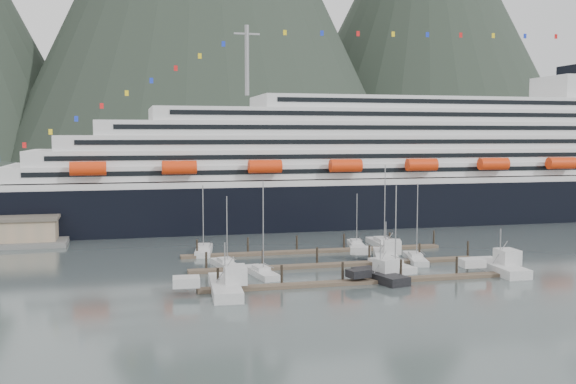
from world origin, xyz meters
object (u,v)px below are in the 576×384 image
(sailboat_d, at_px, (415,259))
(sailboat_g, at_px, (382,244))
(sailboat_a, at_px, (226,265))
(sailboat_c, at_px, (392,266))
(trawler_d, at_px, (499,266))
(sailboat_f, at_px, (356,245))
(trawler_e, at_px, (385,255))
(sailboat_b, at_px, (261,273))
(sailboat_e, at_px, (204,251))
(trawler_a, at_px, (224,286))
(cruise_ship, at_px, (407,172))
(trawler_b, at_px, (379,275))

(sailboat_d, relative_size, sailboat_g, 0.84)
(sailboat_a, relative_size, sailboat_g, 0.74)
(sailboat_c, distance_m, sailboat_g, 21.21)
(sailboat_d, bearing_deg, trawler_d, -128.98)
(sailboat_f, xyz_separation_m, trawler_e, (0.19, -13.93, 0.52))
(sailboat_d, height_order, trawler_e, sailboat_d)
(sailboat_b, height_order, sailboat_e, sailboat_b)
(sailboat_d, relative_size, trawler_e, 1.16)
(trawler_d, relative_size, trawler_e, 1.07)
(trawler_d, bearing_deg, trawler_a, 96.20)
(sailboat_d, height_order, sailboat_e, sailboat_d)
(cruise_ship, distance_m, sailboat_e, 65.80)
(cruise_ship, xyz_separation_m, sailboat_g, (-20.71, -35.87, -11.59))
(sailboat_f, xyz_separation_m, trawler_d, (13.50, -27.63, 0.54))
(sailboat_g, distance_m, trawler_e, 13.86)
(sailboat_d, height_order, sailboat_g, sailboat_g)
(sailboat_b, distance_m, sailboat_f, 31.23)
(sailboat_d, xyz_separation_m, trawler_a, (-34.54, -14.51, 0.53))
(cruise_ship, bearing_deg, sailboat_c, -115.89)
(sailboat_d, bearing_deg, sailboat_f, 29.57)
(sailboat_b, height_order, sailboat_d, sailboat_b)
(sailboat_a, height_order, sailboat_c, sailboat_c)
(sailboat_f, bearing_deg, sailboat_c, -173.06)
(sailboat_d, xyz_separation_m, sailboat_e, (-33.59, 16.27, 0.01))
(sailboat_e, xyz_separation_m, trawler_d, (42.36, -27.63, 0.51))
(sailboat_c, height_order, sailboat_f, sailboat_c)
(sailboat_f, xyz_separation_m, trawler_b, (-6.73, -28.91, 0.46))
(trawler_b, relative_size, trawler_d, 0.84)
(sailboat_c, xyz_separation_m, trawler_b, (-5.18, -7.80, 0.42))
(sailboat_b, distance_m, trawler_b, 17.72)
(trawler_a, bearing_deg, trawler_d, -81.69)
(sailboat_a, height_order, sailboat_e, sailboat_e)
(sailboat_c, distance_m, sailboat_f, 21.17)
(sailboat_e, bearing_deg, sailboat_d, -106.03)
(trawler_a, bearing_deg, sailboat_g, -45.20)
(sailboat_f, distance_m, trawler_d, 30.75)
(trawler_b, height_order, trawler_d, trawler_d)
(sailboat_f, xyz_separation_m, trawler_a, (-29.81, -30.77, 0.55))
(cruise_ship, xyz_separation_m, sailboat_a, (-52.69, -48.73, -11.63))
(sailboat_a, height_order, sailboat_b, sailboat_b)
(cruise_ship, height_order, sailboat_c, cruise_ship)
(sailboat_e, bearing_deg, sailboat_a, -162.58)
(sailboat_b, bearing_deg, sailboat_c, -97.87)
(sailboat_a, xyz_separation_m, trawler_a, (-2.79, -16.99, 0.53))
(sailboat_c, height_order, sailboat_g, sailboat_g)
(sailboat_a, distance_m, trawler_a, 17.23)
(cruise_ship, distance_m, trawler_e, 56.23)
(sailboat_g, bearing_deg, sailboat_e, 91.41)
(sailboat_e, xyz_separation_m, sailboat_f, (28.86, 0.00, -0.03))
(sailboat_a, relative_size, sailboat_c, 0.86)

